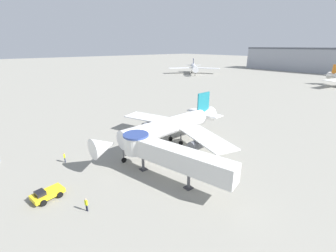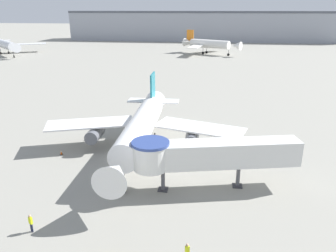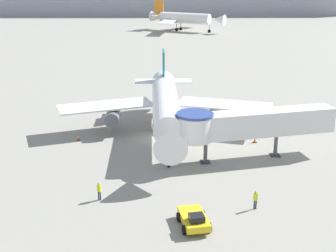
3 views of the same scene
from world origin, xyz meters
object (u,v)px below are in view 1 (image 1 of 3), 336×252
object	(u,v)px
jet_bridge	(166,154)
pushback_tug_yellow	(47,194)
ground_crew_marshaller	(64,157)
main_airplane	(169,127)
background_jet_navy_tail	(194,67)
traffic_cone_port_wing	(132,131)
ground_crew_wing_walker	(86,204)
traffic_cone_starboard_wing	(201,171)

from	to	relation	value
jet_bridge	pushback_tug_yellow	bearing A→B (deg)	-127.11
ground_crew_marshaller	jet_bridge	bearing A→B (deg)	-122.80
main_airplane	ground_crew_marshaller	bearing A→B (deg)	-110.62
jet_bridge	background_jet_navy_tail	size ratio (longest dim) A/B	0.62
jet_bridge	traffic_cone_port_wing	distance (m)	21.38
main_airplane	background_jet_navy_tail	xyz separation A→B (m)	(-81.70, 94.01, 0.43)
pushback_tug_yellow	traffic_cone_port_wing	distance (m)	25.14
jet_bridge	ground_crew_marshaller	distance (m)	18.48
traffic_cone_port_wing	ground_crew_wing_walker	size ratio (longest dim) A/B	0.36
main_airplane	traffic_cone_starboard_wing	distance (m)	12.17
main_airplane	traffic_cone_starboard_wing	bearing A→B (deg)	-16.52
main_airplane	pushback_tug_yellow	bearing A→B (deg)	-85.86
ground_crew_marshaller	background_jet_navy_tail	bearing A→B (deg)	-32.19
ground_crew_wing_walker	background_jet_navy_tail	distance (m)	145.25
pushback_tug_yellow	traffic_cone_port_wing	size ratio (longest dim) A/B	6.28
traffic_cone_port_wing	ground_crew_marshaller	xyz separation A→B (m)	(4.81, -16.34, 0.73)
ground_crew_wing_walker	pushback_tug_yellow	bearing A→B (deg)	-173.22
traffic_cone_starboard_wing	background_jet_navy_tail	distance (m)	134.40
main_airplane	jet_bridge	xyz separation A→B (m)	(8.88, -8.31, 0.25)
ground_crew_marshaller	ground_crew_wing_walker	xyz separation A→B (m)	(14.38, -1.86, 0.00)
ground_crew_wing_walker	background_jet_navy_tail	xyz separation A→B (m)	(-89.74, 114.16, 3.38)
main_airplane	traffic_cone_port_wing	world-z (taller)	main_airplane
traffic_cone_starboard_wing	traffic_cone_port_wing	bearing A→B (deg)	177.28
main_airplane	ground_crew_marshaller	xyz separation A→B (m)	(-6.34, -18.29, -2.95)
traffic_cone_port_wing	ground_crew_marshaller	bearing A→B (deg)	-73.60
ground_crew_marshaller	pushback_tug_yellow	bearing A→B (deg)	174.36
jet_bridge	traffic_cone_starboard_wing	xyz separation A→B (m)	(2.34, 5.30, -3.86)
traffic_cone_starboard_wing	traffic_cone_port_wing	xyz separation A→B (m)	(-22.38, 1.06, -0.07)
main_airplane	ground_crew_wing_walker	xyz separation A→B (m)	(8.04, -20.15, -2.95)
traffic_cone_port_wing	ground_crew_marshaller	size ratio (longest dim) A/B	0.36
main_airplane	pushback_tug_yellow	distance (m)	23.54
ground_crew_marshaller	ground_crew_wing_walker	world-z (taller)	same
pushback_tug_yellow	ground_crew_marshaller	size ratio (longest dim) A/B	2.29
main_airplane	background_jet_navy_tail	world-z (taller)	background_jet_navy_tail
jet_bridge	traffic_cone_port_wing	size ratio (longest dim) A/B	27.79
main_airplane	jet_bridge	world-z (taller)	main_airplane
traffic_cone_port_wing	jet_bridge	bearing A→B (deg)	-17.62
jet_bridge	traffic_cone_port_wing	world-z (taller)	jet_bridge
pushback_tug_yellow	traffic_cone_starboard_wing	distance (m)	22.07
jet_bridge	ground_crew_wing_walker	xyz separation A→B (m)	(-0.84, -11.84, -3.20)
pushback_tug_yellow	ground_crew_wing_walker	world-z (taller)	ground_crew_wing_walker
background_jet_navy_tail	traffic_cone_starboard_wing	bearing A→B (deg)	-92.83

